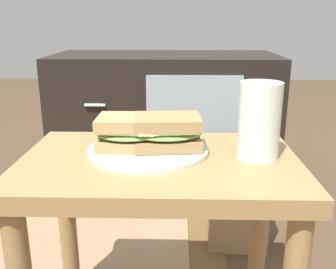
{
  "coord_description": "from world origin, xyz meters",
  "views": [
    {
      "loc": [
        0.04,
        -0.72,
        0.73
      ],
      "look_at": [
        0.02,
        0.0,
        0.51
      ],
      "focal_mm": 40.91,
      "sensor_mm": 36.0,
      "label": 1
    }
  ],
  "objects_px": {
    "plate": "(148,149)",
    "beer_glass": "(259,122)",
    "sandwich_back": "(167,132)",
    "paper_bag": "(238,203)",
    "sandwich_front": "(129,132)",
    "tv_cabinet": "(165,120)"
  },
  "relations": [
    {
      "from": "tv_cabinet",
      "to": "sandwich_back",
      "type": "relative_size",
      "value": 6.18
    },
    {
      "from": "plate",
      "to": "sandwich_front",
      "type": "bearing_deg",
      "value": -179.27
    },
    {
      "from": "sandwich_front",
      "to": "sandwich_back",
      "type": "distance_m",
      "value": 0.08
    },
    {
      "from": "beer_glass",
      "to": "paper_bag",
      "type": "relative_size",
      "value": 0.5
    },
    {
      "from": "sandwich_back",
      "to": "paper_bag",
      "type": "relative_size",
      "value": 0.51
    },
    {
      "from": "sandwich_front",
      "to": "paper_bag",
      "type": "distance_m",
      "value": 0.6
    },
    {
      "from": "plate",
      "to": "beer_glass",
      "type": "relative_size",
      "value": 1.66
    },
    {
      "from": "plate",
      "to": "beer_glass",
      "type": "bearing_deg",
      "value": -6.92
    },
    {
      "from": "sandwich_back",
      "to": "paper_bag",
      "type": "height_order",
      "value": "sandwich_back"
    },
    {
      "from": "beer_glass",
      "to": "paper_bag",
      "type": "xyz_separation_m",
      "value": [
        0.04,
        0.4,
        -0.38
      ]
    },
    {
      "from": "plate",
      "to": "paper_bag",
      "type": "distance_m",
      "value": 0.56
    },
    {
      "from": "tv_cabinet",
      "to": "sandwich_front",
      "type": "xyz_separation_m",
      "value": [
        -0.04,
        -0.91,
        0.21
      ]
    },
    {
      "from": "plate",
      "to": "beer_glass",
      "type": "height_order",
      "value": "beer_glass"
    },
    {
      "from": "beer_glass",
      "to": "paper_bag",
      "type": "height_order",
      "value": "beer_glass"
    },
    {
      "from": "tv_cabinet",
      "to": "plate",
      "type": "distance_m",
      "value": 0.93
    },
    {
      "from": "sandwich_front",
      "to": "paper_bag",
      "type": "xyz_separation_m",
      "value": [
        0.3,
        0.38,
        -0.35
      ]
    },
    {
      "from": "plate",
      "to": "sandwich_back",
      "type": "height_order",
      "value": "sandwich_back"
    },
    {
      "from": "paper_bag",
      "to": "plate",
      "type": "bearing_deg",
      "value": -124.73
    },
    {
      "from": "plate",
      "to": "sandwich_back",
      "type": "bearing_deg",
      "value": 0.73
    },
    {
      "from": "tv_cabinet",
      "to": "sandwich_back",
      "type": "bearing_deg",
      "value": -87.76
    },
    {
      "from": "plate",
      "to": "sandwich_front",
      "type": "xyz_separation_m",
      "value": [
        -0.04,
        -0.0,
        0.04
      ]
    },
    {
      "from": "plate",
      "to": "sandwich_back",
      "type": "distance_m",
      "value": 0.06
    }
  ]
}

